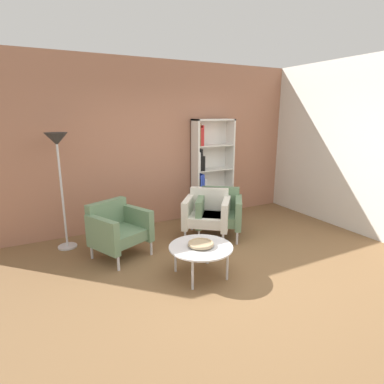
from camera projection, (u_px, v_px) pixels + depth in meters
The scene contains 10 objects.
ground_plane at pixel (231, 280), 3.86m from camera, with size 8.32×8.32×0.00m, color brown.
brick_back_panel at pixel (156, 145), 5.62m from camera, with size 6.40×0.12×2.90m, color #A87056.
plaster_right_partition at pixel (354, 147), 5.30m from camera, with size 0.12×5.20×2.90m, color silver.
bookshelf_tall at pixel (208, 171), 6.01m from camera, with size 0.80×0.30×1.90m.
coffee_table_low at pixel (201, 248), 3.89m from camera, with size 0.80×0.80×0.40m.
decorative_bowl at pixel (201, 244), 3.87m from camera, with size 0.32×0.32×0.05m.
armchair_spare_guest at pixel (118, 228), 4.44m from camera, with size 0.91×0.88×0.78m.
armchair_near_window at pixel (207, 213), 5.14m from camera, with size 0.95×0.94×0.78m.
armchair_by_bookshelf at pixel (219, 211), 5.20m from camera, with size 0.95×0.93×0.78m.
floor_lamp_torchiere at pixel (58, 153), 4.46m from camera, with size 0.32×0.32×1.74m.
Camera 1 is at (-2.03, -2.86, 2.01)m, focal length 29.25 mm.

